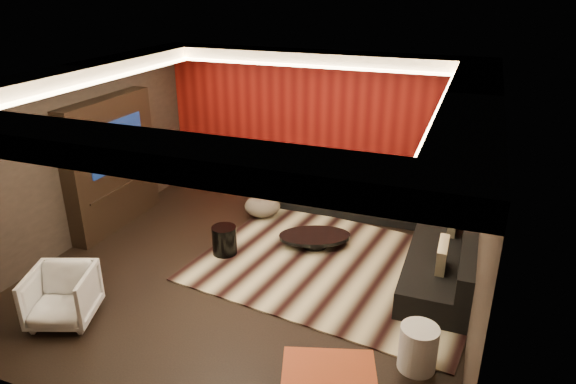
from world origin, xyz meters
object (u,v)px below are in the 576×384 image
at_px(coffee_table, 315,240).
at_px(white_side_table, 418,348).
at_px(armchair, 62,296).
at_px(sectional_sofa, 396,220).
at_px(drum_stool, 224,240).

relative_size(coffee_table, white_side_table, 2.17).
distance_m(armchair, sectional_sofa, 5.13).
height_order(white_side_table, sectional_sofa, sectional_sofa).
bearing_deg(armchair, sectional_sofa, 27.35).
bearing_deg(white_side_table, coffee_table, 130.46).
bearing_deg(coffee_table, drum_stool, -149.43).
distance_m(coffee_table, armchair, 3.73).
bearing_deg(white_side_table, armchair, -170.77).
relative_size(armchair, sectional_sofa, 0.21).
bearing_deg(white_side_table, drum_stool, 154.32).
xyz_separation_m(coffee_table, white_side_table, (1.90, -2.22, 0.15)).
xyz_separation_m(white_side_table, armchair, (-4.22, -0.69, 0.09)).
bearing_deg(drum_stool, white_side_table, -25.68).
bearing_deg(armchair, drum_stool, 42.95).
distance_m(coffee_table, sectional_sofa, 1.44).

